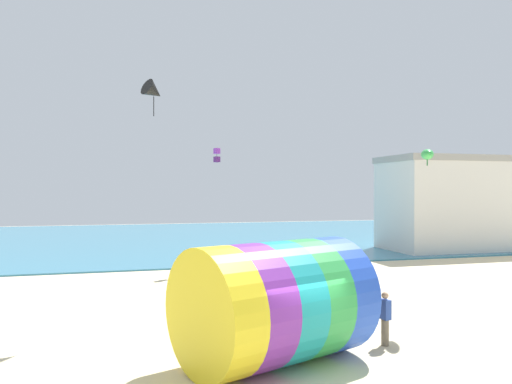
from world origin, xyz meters
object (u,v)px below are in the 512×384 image
(kite_handler, at_px, (385,318))
(bystander_mid_beach, at_px, (304,268))
(kite_green_parafoil, at_px, (427,154))
(kite_purple_box, at_px, (217,155))
(kite_black_delta, at_px, (154,92))
(giant_inflatable_tube, at_px, (275,303))

(kite_handler, xyz_separation_m, bystander_mid_beach, (1.10, 10.10, 0.01))
(kite_green_parafoil, distance_m, bystander_mid_beach, 9.36)
(kite_purple_box, distance_m, kite_black_delta, 11.60)
(kite_handler, relative_size, kite_purple_box, 1.83)
(kite_green_parafoil, xyz_separation_m, kite_black_delta, (-10.17, 3.10, 2.49))
(giant_inflatable_tube, relative_size, kite_handler, 3.53)
(kite_handler, relative_size, kite_black_delta, 1.17)
(giant_inflatable_tube, distance_m, kite_purple_box, 17.99)
(giant_inflatable_tube, xyz_separation_m, kite_green_parafoil, (7.22, 3.46, 4.54))
(kite_purple_box, distance_m, bystander_mid_beach, 9.47)
(kite_green_parafoil, height_order, bystander_mid_beach, kite_green_parafoil)
(giant_inflatable_tube, bearing_deg, kite_handler, 9.80)
(kite_green_parafoil, bearing_deg, bystander_mid_beach, 107.51)
(giant_inflatable_tube, bearing_deg, kite_black_delta, 114.15)
(giant_inflatable_tube, height_order, kite_black_delta, kite_black_delta)
(giant_inflatable_tube, distance_m, bystander_mid_beach, 11.86)
(kite_purple_box, xyz_separation_m, kite_green_parafoil, (5.66, -13.66, -0.78))
(giant_inflatable_tube, height_order, kite_purple_box, kite_purple_box)
(kite_green_parafoil, relative_size, bystander_mid_beach, 0.80)
(bystander_mid_beach, bearing_deg, giant_inflatable_tube, -114.58)
(giant_inflatable_tube, xyz_separation_m, kite_black_delta, (-2.94, 6.56, 7.03))
(kite_purple_box, bearing_deg, kite_handler, -82.18)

